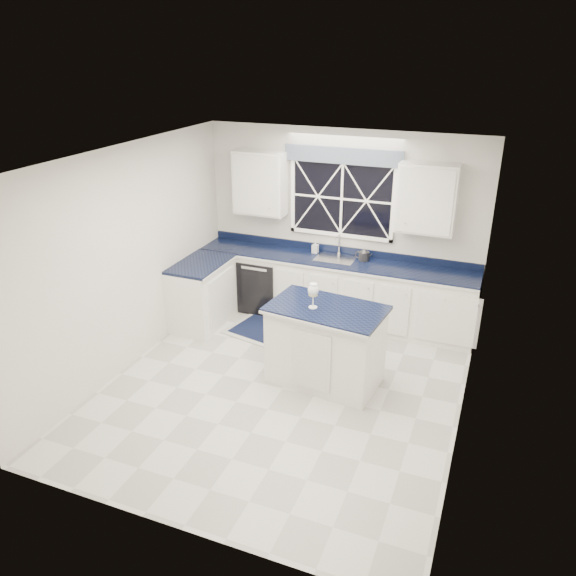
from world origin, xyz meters
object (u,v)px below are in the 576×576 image
at_px(kettle, 364,255).
at_px(soap_bottle, 315,247).
at_px(island, 326,345).
at_px(wine_glass, 313,291).
at_px(faucet, 339,244).
at_px(dishwasher, 264,283).

relative_size(kettle, soap_bottle, 1.35).
relative_size(island, wine_glass, 4.73).
bearing_deg(faucet, soap_bottle, -173.55).
bearing_deg(dishwasher, wine_glass, -50.75).
relative_size(faucet, soap_bottle, 1.65).
height_order(faucet, island, faucet).
height_order(island, wine_glass, wine_glass).
xyz_separation_m(wine_glass, soap_bottle, (-0.60, 1.82, -0.15)).
distance_m(dishwasher, wine_glass, 2.29).
relative_size(faucet, wine_glass, 1.03).
bearing_deg(faucet, dishwasher, -169.98).
height_order(island, kettle, kettle).
distance_m(wine_glass, soap_bottle, 1.92).
distance_m(faucet, island, 1.94).
relative_size(wine_glass, soap_bottle, 1.61).
relative_size(faucet, kettle, 1.23).
xyz_separation_m(faucet, soap_bottle, (-0.34, -0.04, -0.07)).
distance_m(kettle, soap_bottle, 0.73).
bearing_deg(island, dishwasher, 139.72).
bearing_deg(soap_bottle, island, -67.01).
xyz_separation_m(faucet, kettle, (0.39, -0.07, -0.08)).
height_order(island, soap_bottle, soap_bottle).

